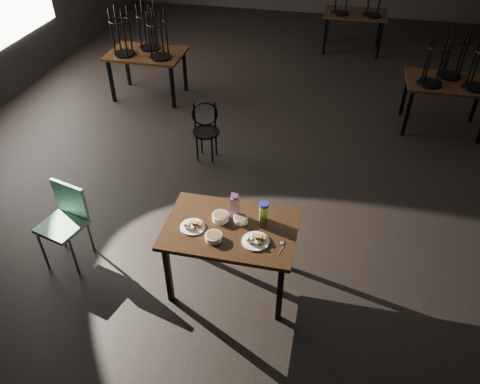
% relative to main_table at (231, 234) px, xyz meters
% --- Properties ---
extents(main_table, '(1.20, 0.80, 0.75)m').
position_rel_main_table_xyz_m(main_table, '(0.00, 0.00, 0.00)').
color(main_table, black).
rests_on(main_table, ground).
extents(plate_left, '(0.23, 0.23, 0.07)m').
position_rel_main_table_xyz_m(plate_left, '(-0.34, -0.08, 0.10)').
color(plate_left, white).
rests_on(plate_left, main_table).
extents(plate_right, '(0.24, 0.24, 0.08)m').
position_rel_main_table_xyz_m(plate_right, '(0.25, -0.14, 0.10)').
color(plate_right, white).
rests_on(plate_right, main_table).
extents(bowl_near, '(0.15, 0.15, 0.06)m').
position_rel_main_table_xyz_m(bowl_near, '(-0.11, 0.09, 0.11)').
color(bowl_near, white).
rests_on(bowl_near, main_table).
extents(bowl_far, '(0.13, 0.13, 0.05)m').
position_rel_main_table_xyz_m(bowl_far, '(0.07, 0.10, 0.11)').
color(bowl_far, white).
rests_on(bowl_far, main_table).
extents(bowl_big, '(0.15, 0.15, 0.05)m').
position_rel_main_table_xyz_m(bowl_big, '(-0.11, -0.18, 0.11)').
color(bowl_big, white).
rests_on(bowl_big, main_table).
extents(juice_carton, '(0.07, 0.07, 0.26)m').
position_rel_main_table_xyz_m(juice_carton, '(0.00, 0.17, 0.20)').
color(juice_carton, '#841873').
rests_on(juice_carton, main_table).
extents(water_bottle, '(0.10, 0.10, 0.20)m').
position_rel_main_table_xyz_m(water_bottle, '(0.27, 0.16, 0.18)').
color(water_bottle, '#88CA3B').
rests_on(water_bottle, main_table).
extents(spoon, '(0.05, 0.19, 0.01)m').
position_rel_main_table_xyz_m(spoon, '(0.49, -0.11, 0.08)').
color(spoon, silver).
rests_on(spoon, main_table).
extents(bentwood_chair, '(0.40, 0.40, 0.77)m').
position_rel_main_table_xyz_m(bentwood_chair, '(-0.86, 2.17, -0.22)').
color(bentwood_chair, black).
rests_on(bentwood_chair, ground).
extents(school_chair, '(0.49, 0.49, 0.87)m').
position_rel_main_table_xyz_m(school_chair, '(-1.71, 0.03, -0.15)').
color(school_chair, '#6FAD91').
rests_on(school_chair, ground).
extents(bg_table_left, '(1.20, 0.80, 1.48)m').
position_rel_main_table_xyz_m(bg_table_left, '(-2.27, 3.71, 0.11)').
color(bg_table_left, black).
rests_on(bg_table_left, ground).
extents(bg_table_right, '(1.20, 0.80, 1.48)m').
position_rel_main_table_xyz_m(bg_table_right, '(2.34, 3.62, 0.11)').
color(bg_table_right, black).
rests_on(bg_table_right, ground).
extents(bg_table_far, '(1.20, 0.80, 1.48)m').
position_rel_main_table_xyz_m(bg_table_far, '(0.96, 6.48, 0.08)').
color(bg_table_far, black).
rests_on(bg_table_far, ground).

